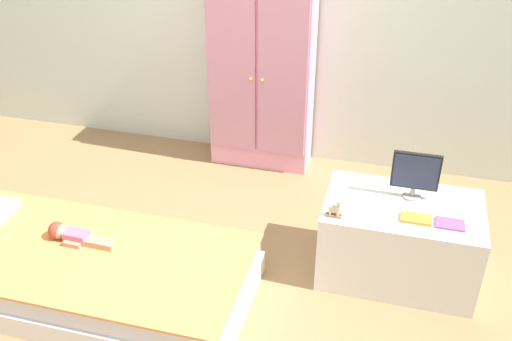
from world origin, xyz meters
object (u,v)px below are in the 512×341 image
(wardrobe, at_px, (262,71))
(book_purple, at_px, (450,224))
(doll, at_px, (69,234))
(tv_monitor, at_px, (416,173))
(book_orange, at_px, (416,219))
(rocking_horse_toy, at_px, (335,209))
(bed, at_px, (84,271))
(tv_stand, at_px, (399,240))

(wardrobe, relative_size, book_purple, 9.94)
(doll, xyz_separation_m, wardrobe, (0.68, 1.55, 0.42))
(tv_monitor, relative_size, book_orange, 1.73)
(rocking_horse_toy, height_order, book_orange, rocking_horse_toy)
(rocking_horse_toy, relative_size, book_purple, 0.70)
(bed, bearing_deg, doll, 142.30)
(wardrobe, bearing_deg, doll, -113.51)
(wardrobe, height_order, tv_monitor, wardrobe)
(bed, bearing_deg, tv_stand, 19.66)
(tv_stand, distance_m, rocking_horse_toy, 0.49)
(doll, distance_m, tv_stand, 1.81)
(bed, xyz_separation_m, doll, (-0.10, 0.08, 0.17))
(tv_stand, bearing_deg, book_purple, -27.40)
(wardrobe, xyz_separation_m, rocking_horse_toy, (0.72, -1.24, -0.21))
(book_purple, bearing_deg, tv_stand, 152.60)
(bed, bearing_deg, book_purple, 13.97)
(bed, bearing_deg, rocking_horse_toy, 16.70)
(tv_stand, distance_m, book_purple, 0.35)
(wardrobe, bearing_deg, rocking_horse_toy, -59.95)
(wardrobe, xyz_separation_m, book_orange, (1.13, -1.17, -0.25))
(rocking_horse_toy, bearing_deg, tv_monitor, 37.32)
(bed, xyz_separation_m, tv_monitor, (1.67, 0.68, 0.49))
(rocking_horse_toy, xyz_separation_m, book_purple, (0.58, 0.08, -0.04))
(wardrobe, distance_m, book_purple, 1.76)
(doll, bearing_deg, book_purple, 11.07)
(tv_stand, xyz_separation_m, rocking_horse_toy, (-0.34, -0.20, 0.28))
(wardrobe, bearing_deg, book_purple, -42.01)
(book_purple, bearing_deg, wardrobe, 137.99)
(book_purple, bearing_deg, doll, -168.93)
(book_orange, bearing_deg, doll, -167.92)
(book_orange, bearing_deg, tv_stand, 117.74)
(tv_stand, height_order, book_purple, book_purple)
(rocking_horse_toy, bearing_deg, bed, -163.30)
(rocking_horse_toy, bearing_deg, tv_stand, 29.75)
(tv_stand, distance_m, book_orange, 0.28)
(doll, height_order, tv_stand, tv_stand)
(bed, height_order, book_purple, book_purple)
(doll, relative_size, book_orange, 2.50)
(doll, relative_size, wardrobe, 0.27)
(rocking_horse_toy, bearing_deg, book_purple, 7.62)
(bed, relative_size, tv_monitor, 6.73)
(tv_stand, bearing_deg, tv_monitor, 69.99)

